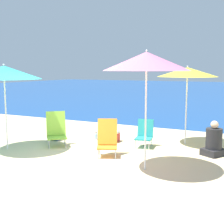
{
  "coord_description": "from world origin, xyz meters",
  "views": [
    {
      "loc": [
        4.28,
        -5.53,
        2.02
      ],
      "look_at": [
        0.99,
        1.03,
        1.0
      ],
      "focal_mm": 50.0,
      "sensor_mm": 36.0,
      "label": 1
    }
  ],
  "objects_px": {
    "beach_chair_lime": "(56,129)",
    "backpack_navy": "(54,135)",
    "beach_umbrella_teal": "(4,72)",
    "beach_chair_orange": "(107,138)",
    "water_bottle": "(96,137)",
    "beach_umbrella_yellow": "(187,72)",
    "cooler_box": "(111,136)",
    "beach_chair_teal": "(145,133)",
    "person_seated_near": "(214,142)",
    "beach_umbrella_pink": "(147,61)"
  },
  "relations": [
    {
      "from": "beach_umbrella_teal",
      "to": "cooler_box",
      "type": "xyz_separation_m",
      "value": [
        1.94,
        1.94,
        -1.78
      ]
    },
    {
      "from": "beach_chair_lime",
      "to": "cooler_box",
      "type": "bearing_deg",
      "value": 3.97
    },
    {
      "from": "beach_umbrella_pink",
      "to": "beach_umbrella_yellow",
      "type": "bearing_deg",
      "value": 85.31
    },
    {
      "from": "beach_chair_lime",
      "to": "backpack_navy",
      "type": "bearing_deg",
      "value": 91.0
    },
    {
      "from": "beach_umbrella_teal",
      "to": "water_bottle",
      "type": "xyz_separation_m",
      "value": [
        1.46,
        1.97,
        -1.85
      ]
    },
    {
      "from": "beach_chair_lime",
      "to": "backpack_navy",
      "type": "relative_size",
      "value": 2.83
    },
    {
      "from": "beach_umbrella_yellow",
      "to": "person_seated_near",
      "type": "bearing_deg",
      "value": -43.63
    },
    {
      "from": "beach_chair_lime",
      "to": "water_bottle",
      "type": "bearing_deg",
      "value": 20.67
    },
    {
      "from": "beach_umbrella_pink",
      "to": "cooler_box",
      "type": "relative_size",
      "value": 5.36
    },
    {
      "from": "beach_umbrella_yellow",
      "to": "backpack_navy",
      "type": "height_order",
      "value": "beach_umbrella_yellow"
    },
    {
      "from": "beach_chair_orange",
      "to": "cooler_box",
      "type": "relative_size",
      "value": 1.91
    },
    {
      "from": "beach_chair_lime",
      "to": "beach_chair_teal",
      "type": "distance_m",
      "value": 2.33
    },
    {
      "from": "beach_umbrella_yellow",
      "to": "backpack_navy",
      "type": "distance_m",
      "value": 4.07
    },
    {
      "from": "beach_umbrella_teal",
      "to": "beach_chair_orange",
      "type": "height_order",
      "value": "beach_umbrella_teal"
    },
    {
      "from": "beach_chair_orange",
      "to": "cooler_box",
      "type": "xyz_separation_m",
      "value": [
        -0.58,
        1.3,
        -0.26
      ]
    },
    {
      "from": "beach_umbrella_yellow",
      "to": "beach_chair_lime",
      "type": "relative_size",
      "value": 2.34
    },
    {
      "from": "beach_umbrella_teal",
      "to": "beach_chair_lime",
      "type": "xyz_separation_m",
      "value": [
        0.88,
        0.87,
        -1.5
      ]
    },
    {
      "from": "cooler_box",
      "to": "beach_chair_lime",
      "type": "bearing_deg",
      "value": -134.87
    },
    {
      "from": "beach_chair_teal",
      "to": "beach_chair_orange",
      "type": "bearing_deg",
      "value": -121.35
    },
    {
      "from": "beach_umbrella_pink",
      "to": "cooler_box",
      "type": "bearing_deg",
      "value": 132.7
    },
    {
      "from": "backpack_navy",
      "to": "beach_chair_lime",
      "type": "bearing_deg",
      "value": -47.84
    },
    {
      "from": "beach_chair_lime",
      "to": "backpack_navy",
      "type": "height_order",
      "value": "beach_chair_lime"
    },
    {
      "from": "water_bottle",
      "to": "beach_umbrella_yellow",
      "type": "bearing_deg",
      "value": 14.1
    },
    {
      "from": "beach_umbrella_yellow",
      "to": "water_bottle",
      "type": "xyz_separation_m",
      "value": [
        -2.43,
        -0.61,
        -1.85
      ]
    },
    {
      "from": "beach_umbrella_yellow",
      "to": "beach_chair_orange",
      "type": "relative_size",
      "value": 2.47
    },
    {
      "from": "backpack_navy",
      "to": "water_bottle",
      "type": "height_order",
      "value": "backpack_navy"
    },
    {
      "from": "beach_chair_lime",
      "to": "beach_chair_orange",
      "type": "height_order",
      "value": "beach_chair_lime"
    },
    {
      "from": "beach_umbrella_teal",
      "to": "beach_chair_orange",
      "type": "relative_size",
      "value": 2.52
    },
    {
      "from": "beach_chair_orange",
      "to": "water_bottle",
      "type": "distance_m",
      "value": 1.73
    },
    {
      "from": "beach_umbrella_teal",
      "to": "backpack_navy",
      "type": "relative_size",
      "value": 6.74
    },
    {
      "from": "backpack_navy",
      "to": "person_seated_near",
      "type": "bearing_deg",
      "value": 5.22
    },
    {
      "from": "beach_chair_orange",
      "to": "person_seated_near",
      "type": "distance_m",
      "value": 2.5
    },
    {
      "from": "backpack_navy",
      "to": "beach_umbrella_teal",
      "type": "bearing_deg",
      "value": -107.88
    },
    {
      "from": "beach_umbrella_teal",
      "to": "water_bottle",
      "type": "height_order",
      "value": "beach_umbrella_teal"
    },
    {
      "from": "person_seated_near",
      "to": "cooler_box",
      "type": "relative_size",
      "value": 1.85
    },
    {
      "from": "beach_umbrella_pink",
      "to": "backpack_navy",
      "type": "bearing_deg",
      "value": 158.11
    },
    {
      "from": "beach_chair_orange",
      "to": "water_bottle",
      "type": "bearing_deg",
      "value": 103.03
    },
    {
      "from": "beach_chair_teal",
      "to": "beach_chair_orange",
      "type": "relative_size",
      "value": 0.83
    },
    {
      "from": "beach_umbrella_pink",
      "to": "beach_chair_lime",
      "type": "relative_size",
      "value": 2.65
    },
    {
      "from": "water_bottle",
      "to": "cooler_box",
      "type": "relative_size",
      "value": 0.47
    },
    {
      "from": "beach_umbrella_yellow",
      "to": "beach_chair_orange",
      "type": "bearing_deg",
      "value": -125.29
    },
    {
      "from": "beach_umbrella_teal",
      "to": "beach_chair_lime",
      "type": "relative_size",
      "value": 2.38
    },
    {
      "from": "beach_chair_teal",
      "to": "water_bottle",
      "type": "relative_size",
      "value": 3.41
    },
    {
      "from": "water_bottle",
      "to": "beach_umbrella_pink",
      "type": "bearing_deg",
      "value": -40.74
    },
    {
      "from": "beach_chair_orange",
      "to": "beach_chair_teal",
      "type": "bearing_deg",
      "value": 42.54
    },
    {
      "from": "beach_umbrella_pink",
      "to": "beach_umbrella_yellow",
      "type": "height_order",
      "value": "beach_umbrella_pink"
    },
    {
      "from": "beach_umbrella_yellow",
      "to": "beach_umbrella_teal",
      "type": "relative_size",
      "value": 0.98
    },
    {
      "from": "beach_umbrella_teal",
      "to": "beach_chair_lime",
      "type": "bearing_deg",
      "value": 44.87
    },
    {
      "from": "water_bottle",
      "to": "cooler_box",
      "type": "xyz_separation_m",
      "value": [
        0.48,
        -0.03,
        0.07
      ]
    },
    {
      "from": "beach_chair_orange",
      "to": "water_bottle",
      "type": "relative_size",
      "value": 4.11
    }
  ]
}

